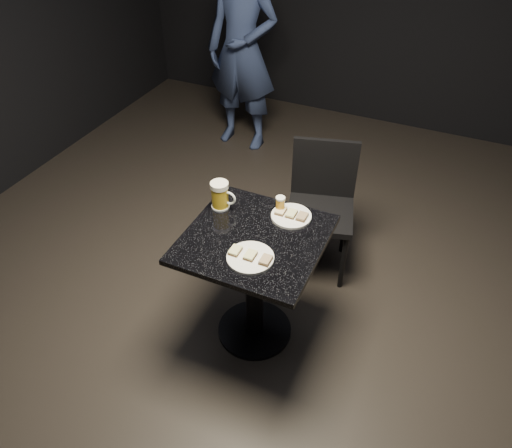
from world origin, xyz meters
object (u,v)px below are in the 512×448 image
object	(u,v)px
patron	(242,50)
chair	(321,201)
plate_large	(250,258)
table	(254,271)
beer_mug	(220,195)
plate_small	(291,216)
beer_tumbler	(280,205)

from	to	relation	value
patron	chair	world-z (taller)	patron
plate_large	patron	distance (m)	2.46
patron	plate_large	bearing A→B (deg)	-62.82
patron	chair	distance (m)	1.77
table	beer_mug	distance (m)	0.45
plate_small	table	xyz separation A→B (m)	(-0.11, -0.23, -0.25)
table	beer_tumbler	size ratio (longest dim) A/B	7.65
plate_large	beer_tumbler	distance (m)	0.41
table	beer_mug	world-z (taller)	beer_mug
table	chair	xyz separation A→B (m)	(0.12, 0.77, -0.01)
beer_mug	chair	bearing A→B (deg)	57.02
plate_small	beer_mug	distance (m)	0.40
plate_small	plate_large	bearing A→B (deg)	-99.23
patron	beer_mug	distance (m)	2.04
plate_small	beer_mug	bearing A→B (deg)	-168.99
patron	beer_tumbler	distance (m)	2.10
chair	beer_tumbler	bearing A→B (deg)	-99.15
plate_large	chair	distance (m)	0.96
plate_large	plate_small	size ratio (longest dim) A/B	1.07
table	beer_mug	bearing A→B (deg)	150.44
patron	table	xyz separation A→B (m)	(1.04, -2.05, -0.37)
plate_small	patron	xyz separation A→B (m)	(-1.16, 1.82, 0.12)
plate_small	beer_tumbler	distance (m)	0.08
chair	table	bearing A→B (deg)	-99.21
plate_large	plate_small	xyz separation A→B (m)	(0.06, 0.39, 0.00)
beer_mug	chair	world-z (taller)	beer_mug
plate_large	table	bearing A→B (deg)	107.64
beer_tumbler	chair	world-z (taller)	chair
table	chair	size ratio (longest dim) A/B	0.85
plate_small	beer_mug	size ratio (longest dim) A/B	1.37
plate_small	patron	size ratio (longest dim) A/B	0.12
beer_mug	table	bearing A→B (deg)	-29.56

